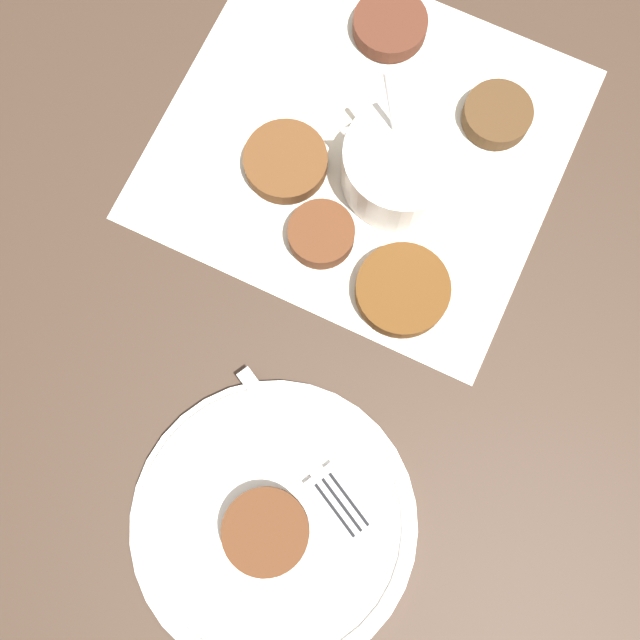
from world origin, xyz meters
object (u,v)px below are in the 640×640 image
fritter_on_plate (266,531)px  sauce_bowl (400,167)px  fork (317,471)px  serving_plate (274,523)px

fritter_on_plate → sauce_bowl: bearing=-84.5°
fork → serving_plate: bearing=75.5°
sauce_bowl → serving_plate: (-0.03, 0.32, -0.02)m
serving_plate → fritter_on_plate: size_ratio=3.38×
fritter_on_plate → fork: bearing=-105.1°
serving_plate → fritter_on_plate: 0.02m
sauce_bowl → serving_plate: bearing=96.1°
fritter_on_plate → fork: fritter_on_plate is taller
sauce_bowl → fork: bearing=100.1°
serving_plate → fritter_on_plate: fritter_on_plate is taller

